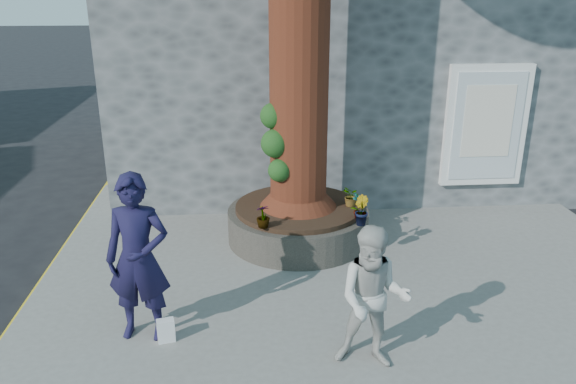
{
  "coord_description": "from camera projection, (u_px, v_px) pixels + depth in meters",
  "views": [
    {
      "loc": [
        -0.03,
        -6.45,
        4.06
      ],
      "look_at": [
        0.57,
        1.19,
        1.25
      ],
      "focal_mm": 35.0,
      "sensor_mm": 36.0,
      "label": 1
    }
  ],
  "objects": [
    {
      "name": "ground",
      "position": [
        252.0,
        312.0,
        7.44
      ],
      "size": [
        120.0,
        120.0,
        0.0
      ],
      "primitive_type": "plane",
      "color": "black",
      "rests_on": "ground"
    },
    {
      "name": "pavement",
      "position": [
        350.0,
        269.0,
        8.46
      ],
      "size": [
        9.0,
        8.0,
        0.12
      ],
      "primitive_type": "cube",
      "color": "slate",
      "rests_on": "ground"
    },
    {
      "name": "yellow_line",
      "position": [
        41.0,
        284.0,
        8.15
      ],
      "size": [
        0.1,
        30.0,
        0.01
      ],
      "primitive_type": "cube",
      "color": "yellow",
      "rests_on": "ground"
    },
    {
      "name": "stone_shop",
      "position": [
        349.0,
        27.0,
        13.27
      ],
      "size": [
        10.3,
        8.3,
        6.3
      ],
      "color": "#4A4D4F",
      "rests_on": "ground"
    },
    {
      "name": "planter",
      "position": [
        298.0,
        222.0,
        9.23
      ],
      "size": [
        2.3,
        2.3,
        0.6
      ],
      "color": "black",
      "rests_on": "pavement"
    },
    {
      "name": "man",
      "position": [
        138.0,
        258.0,
        6.42
      ],
      "size": [
        0.79,
        0.56,
        2.03
      ],
      "primitive_type": "imported",
      "rotation": [
        0.0,
        0.0,
        -0.11
      ],
      "color": "black",
      "rests_on": "pavement"
    },
    {
      "name": "woman",
      "position": [
        374.0,
        299.0,
        5.97
      ],
      "size": [
        0.92,
        0.8,
        1.64
      ],
      "primitive_type": "imported",
      "rotation": [
        0.0,
        0.0,
        -0.25
      ],
      "color": "beige",
      "rests_on": "pavement"
    },
    {
      "name": "shopping_bag",
      "position": [
        166.0,
        330.0,
        6.6
      ],
      "size": [
        0.22,
        0.16,
        0.28
      ],
      "primitive_type": "cube",
      "rotation": [
        0.0,
        0.0,
        0.24
      ],
      "color": "white",
      "rests_on": "pavement"
    },
    {
      "name": "plant_a",
      "position": [
        358.0,
        206.0,
        8.53
      ],
      "size": [
        0.25,
        0.25,
        0.4
      ],
      "primitive_type": "imported",
      "rotation": [
        0.0,
        0.0,
        0.78
      ],
      "color": "gray",
      "rests_on": "planter"
    },
    {
      "name": "plant_b",
      "position": [
        361.0,
        210.0,
        8.31
      ],
      "size": [
        0.28,
        0.29,
        0.44
      ],
      "primitive_type": "imported",
      "rotation": [
        0.0,
        0.0,
        1.77
      ],
      "color": "gray",
      "rests_on": "planter"
    },
    {
      "name": "plant_c",
      "position": [
        263.0,
        216.0,
        8.22
      ],
      "size": [
        0.24,
        0.24,
        0.36
      ],
      "primitive_type": "imported",
      "rotation": [
        0.0,
        0.0,
        3.4
      ],
      "color": "gray",
      "rests_on": "planter"
    },
    {
      "name": "plant_d",
      "position": [
        352.0,
        197.0,
        9.02
      ],
      "size": [
        0.36,
        0.38,
        0.33
      ],
      "primitive_type": "imported",
      "rotation": [
        0.0,
        0.0,
        5.09
      ],
      "color": "gray",
      "rests_on": "planter"
    }
  ]
}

